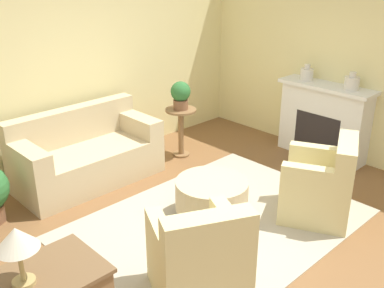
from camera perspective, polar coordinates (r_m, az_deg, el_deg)
ground_plane at (r=5.05m, az=3.17°, el=-10.10°), size 16.00×16.00×0.00m
wall_back at (r=6.33m, az=-13.44°, el=9.96°), size 8.84×0.12×2.80m
wall_right at (r=6.64m, az=19.85°, el=9.83°), size 0.12×9.30×2.80m
rug at (r=5.04m, az=3.17°, el=-10.05°), size 3.13×2.27×0.01m
couch at (r=5.97m, az=-13.29°, el=-1.48°), size 1.84×0.87×0.93m
armchair_left at (r=3.88m, az=0.97°, el=-14.67°), size 0.98×0.98×0.94m
armchair_right at (r=5.20m, az=16.07°, el=-5.20°), size 0.98×0.98×0.94m
ottoman_table at (r=4.99m, az=2.51°, el=-6.48°), size 0.81×0.81×0.46m
side_table at (r=6.50m, az=-1.42°, el=2.39°), size 0.44×0.44×0.72m
fireplace at (r=6.74m, az=16.42°, el=3.04°), size 0.44×1.37×1.08m
vase_mantel_near at (r=6.73m, az=14.36°, el=8.63°), size 0.19×0.19×0.23m
vase_mantel_far at (r=6.40m, az=19.63°, el=7.35°), size 0.20×0.20×0.24m
potted_plant_on_side_table at (r=6.36m, az=-1.46°, el=6.33°), size 0.28×0.28×0.40m
table_lamp at (r=2.98m, az=-21.36°, el=-11.44°), size 0.27×0.27×0.42m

